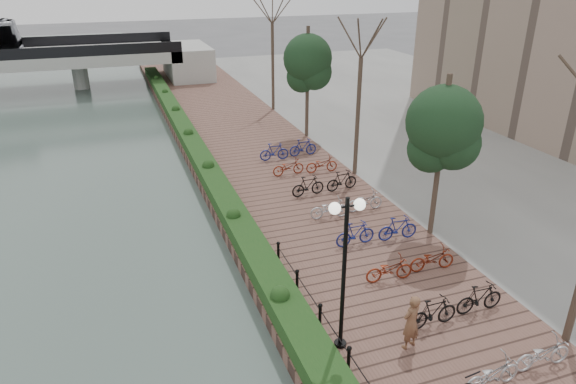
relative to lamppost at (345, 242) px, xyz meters
name	(u,v)px	position (x,y,z in m)	size (l,w,h in m)	color
promenade	(274,177)	(2.39, 13.53, -3.65)	(8.00, 75.00, 0.50)	brown
inland_pavement	(516,145)	(18.39, 13.53, -3.65)	(24.00, 75.00, 0.50)	gray
hedge	(201,159)	(-1.01, 16.03, -3.10)	(1.10, 56.00, 0.60)	#153A15
lamppost	(345,242)	(0.00, 0.00, 0.00)	(1.02, 0.32, 4.70)	black
pedestrian	(411,322)	(1.83, -0.71, -2.54)	(0.63, 0.41, 1.72)	brown
bicycle_parking	(362,218)	(3.89, 6.28, -2.93)	(2.40, 19.89, 1.00)	#B7B8BC
street_trees	(391,133)	(6.39, 8.71, -0.22)	(3.20, 37.12, 6.80)	#3C2E23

